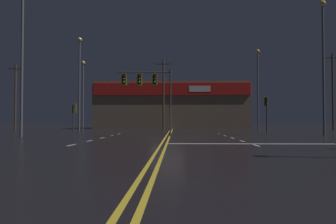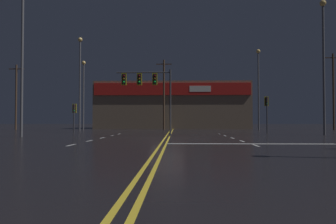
# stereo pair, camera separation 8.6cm
# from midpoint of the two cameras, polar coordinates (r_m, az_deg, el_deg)

# --- Properties ---
(ground_plane) EXTENTS (200.00, 200.00, 0.00)m
(ground_plane) POSITION_cam_midpoint_polar(r_m,az_deg,el_deg) (24.27, -0.09, -4.54)
(ground_plane) COLOR black
(road_markings) EXTENTS (14.32, 60.00, 0.01)m
(road_markings) POSITION_cam_midpoint_polar(r_m,az_deg,el_deg) (23.14, 2.07, -4.68)
(road_markings) COLOR gold
(road_markings) RESTS_ON ground
(traffic_signal_median) EXTENTS (4.51, 0.36, 5.48)m
(traffic_signal_median) POSITION_cam_midpoint_polar(r_m,az_deg,el_deg) (26.90, -3.62, 4.92)
(traffic_signal_median) COLOR #38383D
(traffic_signal_median) RESTS_ON ground
(traffic_signal_corner_northwest) EXTENTS (0.42, 0.36, 3.08)m
(traffic_signal_corner_northwest) POSITION_cam_midpoint_polar(r_m,az_deg,el_deg) (36.13, -15.95, 0.09)
(traffic_signal_corner_northwest) COLOR #38383D
(traffic_signal_corner_northwest) RESTS_ON ground
(traffic_signal_corner_northeast) EXTENTS (0.42, 0.36, 3.78)m
(traffic_signal_corner_northeast) POSITION_cam_midpoint_polar(r_m,az_deg,el_deg) (35.31, 16.88, 0.98)
(traffic_signal_corner_northeast) COLOR #38383D
(traffic_signal_corner_northeast) RESTS_ON ground
(streetlight_near_left) EXTENTS (0.56, 0.56, 11.00)m
(streetlight_near_left) POSITION_cam_midpoint_polar(r_m,az_deg,el_deg) (46.29, 15.52, 5.48)
(streetlight_near_left) COLOR #59595E
(streetlight_near_left) RESTS_ON ground
(streetlight_median_approach) EXTENTS (0.56, 0.56, 11.97)m
(streetlight_median_approach) POSITION_cam_midpoint_polar(r_m,az_deg,el_deg) (28.87, -23.95, 10.85)
(streetlight_median_approach) COLOR #59595E
(streetlight_median_approach) RESTS_ON ground
(streetlight_far_left) EXTENTS (0.56, 0.56, 9.96)m
(streetlight_far_left) POSITION_cam_midpoint_polar(r_m,az_deg,el_deg) (49.09, -14.44, 4.41)
(streetlight_far_left) COLOR #59595E
(streetlight_far_left) RESTS_ON ground
(streetlight_far_right) EXTENTS (0.56, 0.56, 11.71)m
(streetlight_far_right) POSITION_cam_midpoint_polar(r_m,az_deg,el_deg) (42.60, -15.03, 6.61)
(streetlight_far_right) COLOR #59595E
(streetlight_far_right) RESTS_ON ground
(streetlight_far_median) EXTENTS (0.56, 0.56, 12.08)m
(streetlight_far_median) POSITION_cam_midpoint_polar(r_m,az_deg,el_deg) (32.77, 25.52, 9.49)
(streetlight_far_median) COLOR #59595E
(streetlight_far_median) RESTS_ON ground
(building_backdrop) EXTENTS (24.12, 10.23, 7.34)m
(building_backdrop) POSITION_cam_midpoint_polar(r_m,az_deg,el_deg) (54.22, 0.84, 1.03)
(building_backdrop) COLOR #7A6651
(building_backdrop) RESTS_ON ground
(utility_pole_row) EXTENTS (47.19, 0.26, 10.70)m
(utility_pole_row) POSITION_cam_midpoint_polar(r_m,az_deg,el_deg) (46.41, 1.58, 3.33)
(utility_pole_row) COLOR #4C3828
(utility_pole_row) RESTS_ON ground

